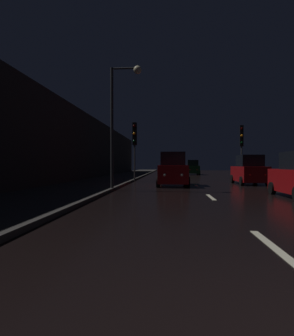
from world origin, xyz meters
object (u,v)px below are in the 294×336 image
Objects in this scene: traffic_light_far_left at (135,139)px; traffic_light_far_right at (242,140)px; car_distant_taillights at (192,168)px; streetlamp_overhead at (121,108)px; car_approaching_headlights at (173,170)px; car_parked_right_far at (249,171)px.

traffic_light_far_right is at bearing 114.31° from traffic_light_far_left.
traffic_light_far_right reaches higher than car_distant_taillights.
streetlamp_overhead is 25.13m from car_distant_taillights.
streetlamp_overhead is 5.98m from car_approaching_headlights.
traffic_light_far_left is at bearing 159.08° from car_distant_taillights.
car_approaching_headlights reaches higher than car_distant_taillights.
car_approaching_headlights is 5.77m from car_parked_right_far.
traffic_light_far_right is at bearing -8.46° from car_parked_right_far.
traffic_light_far_left reaches higher than car_distant_taillights.
traffic_light_far_right is 9.82m from traffic_light_far_left.
car_distant_taillights is (5.79, 24.19, -3.58)m from streetlamp_overhead.
car_approaching_headlights is at bearing 43.86° from traffic_light_far_left.
streetlamp_overhead is at bearing 166.55° from car_distant_taillights.
car_parked_right_far is at bearing -172.09° from car_distant_taillights.
streetlamp_overhead reaches higher than car_distant_taillights.
streetlamp_overhead is 10.71m from car_parked_right_far.
car_distant_taillights is at bearing 171.77° from car_approaching_headlights.
car_distant_taillights is 18.69m from car_parked_right_far.
traffic_light_far_right is 0.74× the size of streetlamp_overhead.
traffic_light_far_right is at bearing 138.41° from car_approaching_headlights.
car_approaching_headlights is (2.86, 3.93, -3.48)m from streetlamp_overhead.
traffic_light_far_left is at bearing 91.93° from streetlamp_overhead.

